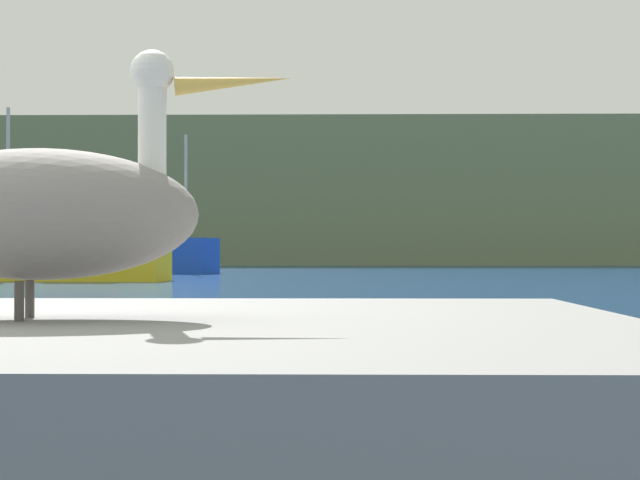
{
  "coord_description": "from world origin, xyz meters",
  "views": [
    {
      "loc": [
        2.18,
        -3.79,
        0.98
      ],
      "look_at": [
        1.88,
        12.32,
        1.14
      ],
      "focal_mm": 57.2,
      "sensor_mm": 36.0,
      "label": 1
    }
  ],
  "objects": [
    {
      "name": "pier_dock",
      "position": [
        1.24,
        -0.6,
        0.38
      ],
      "size": [
        3.8,
        2.82,
        0.76
      ],
      "primitive_type": "cube",
      "color": "gray",
      "rests_on": "ground"
    },
    {
      "name": "fishing_boat_yellow",
      "position": [
        -6.4,
        28.48,
        0.82
      ],
      "size": [
        6.6,
        2.48,
        5.57
      ],
      "rotation": [
        0.0,
        0.0,
        3.04
      ],
      "color": "yellow",
      "rests_on": "ground"
    },
    {
      "name": "hillside_backdrop",
      "position": [
        0.0,
        66.34,
        4.78
      ],
      "size": [
        140.0,
        11.94,
        9.57
      ],
      "primitive_type": "cube",
      "color": "#6B7A51",
      "rests_on": "ground"
    },
    {
      "name": "pelican",
      "position": [
        1.25,
        -0.6,
        1.1
      ],
      "size": [
        1.32,
        0.61,
        0.86
      ],
      "rotation": [
        0.0,
        0.0,
        0.12
      ],
      "color": "gray",
      "rests_on": "pier_dock"
    },
    {
      "name": "fishing_boat_blue",
      "position": [
        -6.04,
        39.52,
        1.06
      ],
      "size": [
        6.1,
        3.59,
        5.85
      ],
      "rotation": [
        0.0,
        0.0,
        -0.35
      ],
      "color": "blue",
      "rests_on": "ground"
    }
  ]
}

